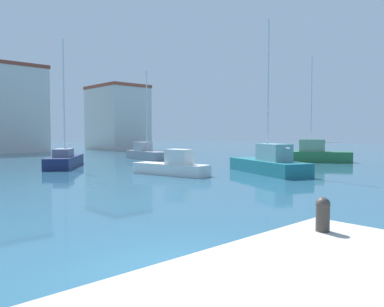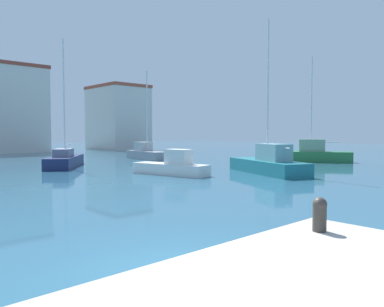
{
  "view_description": "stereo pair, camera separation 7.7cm",
  "coord_description": "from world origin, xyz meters",
  "px_view_note": "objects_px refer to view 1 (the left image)",
  "views": [
    {
      "loc": [
        -4.8,
        -5.52,
        2.73
      ],
      "look_at": [
        16.71,
        17.63,
        1.04
      ],
      "focal_mm": 35.76,
      "sensor_mm": 36.0,
      "label": 1
    },
    {
      "loc": [
        -4.74,
        -5.57,
        2.73
      ],
      "look_at": [
        16.71,
        17.63,
        1.04
      ],
      "focal_mm": 35.76,
      "sensor_mm": 36.0,
      "label": 2
    }
  ],
  "objects_px": {
    "sailboat_grey_inner_mooring": "(146,153)",
    "motorboat_white_near_pier": "(172,166)",
    "sailboat_green_far_right": "(311,154)",
    "sailboat_navy_far_left": "(65,160)",
    "mooring_bollard": "(323,213)",
    "sailboat_teal_center_channel": "(269,163)"
  },
  "relations": [
    {
      "from": "sailboat_grey_inner_mooring",
      "to": "motorboat_white_near_pier",
      "type": "height_order",
      "value": "sailboat_grey_inner_mooring"
    },
    {
      "from": "sailboat_grey_inner_mooring",
      "to": "sailboat_green_far_right",
      "type": "relative_size",
      "value": 0.93
    },
    {
      "from": "sailboat_green_far_right",
      "to": "sailboat_navy_far_left",
      "type": "bearing_deg",
      "value": 151.54
    },
    {
      "from": "sailboat_green_far_right",
      "to": "motorboat_white_near_pier",
      "type": "bearing_deg",
      "value": 179.1
    },
    {
      "from": "sailboat_navy_far_left",
      "to": "motorboat_white_near_pier",
      "type": "height_order",
      "value": "sailboat_navy_far_left"
    },
    {
      "from": "mooring_bollard",
      "to": "sailboat_grey_inner_mooring",
      "type": "xyz_separation_m",
      "value": [
        17.38,
        29.28,
        -0.64
      ]
    },
    {
      "from": "sailboat_grey_inner_mooring",
      "to": "motorboat_white_near_pier",
      "type": "distance_m",
      "value": 15.62
    },
    {
      "from": "mooring_bollard",
      "to": "sailboat_navy_far_left",
      "type": "relative_size",
      "value": 0.06
    },
    {
      "from": "mooring_bollard",
      "to": "sailboat_green_far_right",
      "type": "distance_m",
      "value": 30.71
    },
    {
      "from": "sailboat_teal_center_channel",
      "to": "sailboat_grey_inner_mooring",
      "type": "xyz_separation_m",
      "value": [
        2.39,
        17.3,
        -0.06
      ]
    },
    {
      "from": "sailboat_teal_center_channel",
      "to": "motorboat_white_near_pier",
      "type": "height_order",
      "value": "sailboat_teal_center_channel"
    },
    {
      "from": "sailboat_teal_center_channel",
      "to": "motorboat_white_near_pier",
      "type": "relative_size",
      "value": 1.83
    },
    {
      "from": "sailboat_green_far_right",
      "to": "sailboat_grey_inner_mooring",
      "type": "bearing_deg",
      "value": 123.48
    },
    {
      "from": "sailboat_teal_center_channel",
      "to": "sailboat_navy_far_left",
      "type": "height_order",
      "value": "sailboat_teal_center_channel"
    },
    {
      "from": "sailboat_grey_inner_mooring",
      "to": "sailboat_teal_center_channel",
      "type": "bearing_deg",
      "value": -97.88
    },
    {
      "from": "sailboat_green_far_right",
      "to": "sailboat_navy_far_left",
      "type": "relative_size",
      "value": 0.97
    },
    {
      "from": "mooring_bollard",
      "to": "sailboat_grey_inner_mooring",
      "type": "relative_size",
      "value": 0.07
    },
    {
      "from": "mooring_bollard",
      "to": "sailboat_grey_inner_mooring",
      "type": "height_order",
      "value": "sailboat_grey_inner_mooring"
    },
    {
      "from": "sailboat_teal_center_channel",
      "to": "sailboat_green_far_right",
      "type": "height_order",
      "value": "sailboat_teal_center_channel"
    },
    {
      "from": "sailboat_navy_far_left",
      "to": "motorboat_white_near_pier",
      "type": "bearing_deg",
      "value": -75.67
    },
    {
      "from": "mooring_bollard",
      "to": "sailboat_navy_far_left",
      "type": "height_order",
      "value": "sailboat_navy_far_left"
    },
    {
      "from": "mooring_bollard",
      "to": "sailboat_navy_far_left",
      "type": "bearing_deg",
      "value": 75.02
    }
  ]
}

